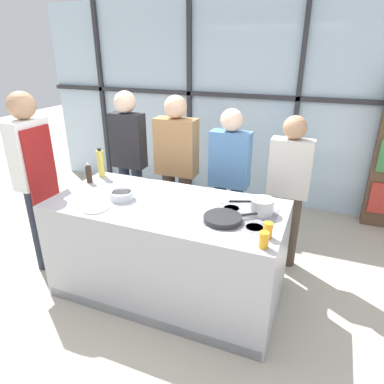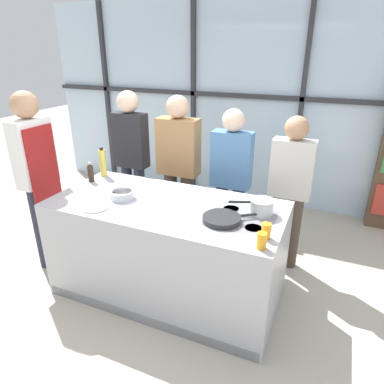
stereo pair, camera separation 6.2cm
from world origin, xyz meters
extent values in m
plane|color=#BCB29E|center=(0.00, 0.00, 0.00)|extent=(18.00, 18.00, 0.00)
cube|color=silver|center=(0.00, 2.43, 1.40)|extent=(6.40, 0.04, 2.80)
cube|color=#2D2D33|center=(0.00, 2.38, 1.54)|extent=(6.40, 0.06, 0.06)
cube|color=#2D2D33|center=(-2.30, 2.38, 1.40)|extent=(0.06, 0.06, 2.80)
cube|color=#2D2D33|center=(-0.77, 2.38, 1.40)|extent=(0.06, 0.06, 2.80)
cube|color=#2D2D33|center=(0.77, 2.38, 1.40)|extent=(0.06, 0.06, 2.80)
cube|color=#A8AAB2|center=(0.00, 0.00, 0.46)|extent=(2.02, 0.96, 0.93)
cube|color=black|center=(0.67, 0.00, 0.92)|extent=(0.52, 0.52, 0.01)
cube|color=black|center=(0.00, -0.46, 0.05)|extent=(1.98, 0.03, 0.10)
cylinder|color=#38383D|center=(0.55, -0.12, 0.92)|extent=(0.13, 0.13, 0.01)
cylinder|color=#38383D|center=(0.80, -0.12, 0.92)|extent=(0.13, 0.13, 0.01)
cylinder|color=#38383D|center=(0.55, 0.12, 0.92)|extent=(0.13, 0.13, 0.01)
cylinder|color=#38383D|center=(0.80, 0.12, 0.92)|extent=(0.13, 0.13, 0.01)
cylinder|color=#232838|center=(-1.39, 0.04, 0.45)|extent=(0.13, 0.13, 0.90)
cylinder|color=#232838|center=(-1.39, -0.14, 0.45)|extent=(0.13, 0.13, 0.90)
cube|color=white|center=(-1.39, -0.05, 1.23)|extent=(0.18, 0.40, 0.65)
sphere|color=tan|center=(-1.39, -0.05, 1.68)|extent=(0.25, 0.25, 0.25)
cube|color=maroon|center=(-1.29, -0.05, 0.99)|extent=(0.02, 0.34, 0.99)
cylinder|color=#232838|center=(-0.82, 0.89, 0.43)|extent=(0.13, 0.13, 0.86)
cylinder|color=#232838|center=(-1.00, 0.89, 0.43)|extent=(0.13, 0.13, 0.86)
cube|color=#232328|center=(-0.91, 0.89, 1.18)|extent=(0.39, 0.18, 0.62)
sphere|color=beige|center=(-0.91, 0.89, 1.61)|extent=(0.24, 0.24, 0.24)
cylinder|color=#47382D|center=(-0.20, 0.89, 0.43)|extent=(0.15, 0.15, 0.86)
cylinder|color=#47382D|center=(-0.41, 0.89, 0.43)|extent=(0.15, 0.15, 0.86)
cube|color=#A37547|center=(-0.30, 0.89, 1.16)|extent=(0.46, 0.21, 0.62)
sphere|color=#D8AD8C|center=(-0.30, 0.89, 1.59)|extent=(0.24, 0.24, 0.24)
cylinder|color=#232838|center=(0.40, 0.89, 0.40)|extent=(0.13, 0.13, 0.81)
cylinder|color=#232838|center=(0.21, 0.89, 0.40)|extent=(0.13, 0.13, 0.81)
cube|color=#4C7AAD|center=(0.30, 0.89, 1.10)|extent=(0.41, 0.19, 0.58)
sphere|color=beige|center=(0.30, 0.89, 1.50)|extent=(0.23, 0.23, 0.23)
cylinder|color=#47382D|center=(1.00, 0.89, 0.40)|extent=(0.13, 0.13, 0.79)
cylinder|color=#47382D|center=(0.82, 0.89, 0.40)|extent=(0.13, 0.13, 0.79)
cube|color=beige|center=(0.91, 0.89, 1.08)|extent=(0.40, 0.18, 0.57)
sphere|color=tan|center=(0.91, 0.89, 1.48)|extent=(0.22, 0.22, 0.22)
cylinder|color=#232326|center=(0.55, -0.12, 0.95)|extent=(0.30, 0.30, 0.04)
cylinder|color=#B26B2D|center=(0.55, -0.12, 0.97)|extent=(0.23, 0.23, 0.01)
cylinder|color=#232326|center=(0.76, 0.03, 0.96)|extent=(0.21, 0.16, 0.02)
cylinder|color=silver|center=(0.80, 0.12, 0.99)|extent=(0.19, 0.19, 0.12)
cylinder|color=silver|center=(0.80, 0.12, 1.05)|extent=(0.19, 0.19, 0.01)
cylinder|color=black|center=(0.63, 0.06, 1.03)|extent=(0.16, 0.08, 0.02)
cylinder|color=white|center=(-0.50, -0.31, 0.93)|extent=(0.22, 0.22, 0.01)
cylinder|color=silver|center=(-0.40, -0.06, 0.96)|extent=(0.21, 0.21, 0.07)
cylinder|color=#4C4C51|center=(-0.40, -0.06, 0.99)|extent=(0.17, 0.17, 0.01)
cylinder|color=#E0CC4C|center=(-0.91, 0.36, 1.06)|extent=(0.07, 0.07, 0.27)
cylinder|color=black|center=(-0.91, 0.36, 1.21)|extent=(0.04, 0.04, 0.02)
cylinder|color=#332319|center=(-0.92, 0.17, 1.01)|extent=(0.06, 0.06, 0.17)
sphere|color=#B2B2B7|center=(-0.92, 0.17, 1.11)|extent=(0.03, 0.03, 0.03)
cylinder|color=orange|center=(0.91, -0.38, 0.98)|extent=(0.07, 0.07, 0.11)
cylinder|color=orange|center=(0.91, -0.24, 0.98)|extent=(0.07, 0.07, 0.11)
camera|label=1|loc=(1.21, -2.38, 2.16)|focal=32.00mm
camera|label=2|loc=(1.26, -2.35, 2.16)|focal=32.00mm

